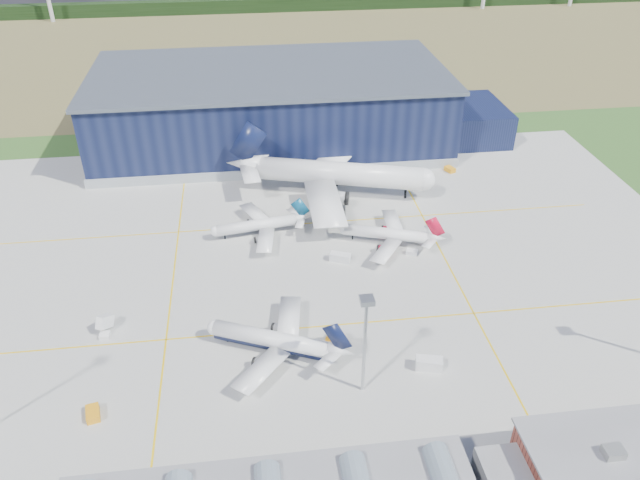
% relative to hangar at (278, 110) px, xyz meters
% --- Properties ---
extents(ground, '(600.00, 600.00, 0.00)m').
position_rel_hangar_xyz_m(ground, '(-2.81, -94.80, -11.62)').
color(ground, '#305B22').
rests_on(ground, ground).
extents(apron, '(220.00, 160.00, 0.08)m').
position_rel_hangar_xyz_m(apron, '(-2.81, -84.80, -11.59)').
color(apron, '#ADACA7').
rests_on(apron, ground).
extents(farmland, '(600.00, 220.00, 0.01)m').
position_rel_hangar_xyz_m(farmland, '(-2.81, 125.20, -11.62)').
color(farmland, olive).
rests_on(farmland, ground).
extents(treeline, '(600.00, 8.00, 8.00)m').
position_rel_hangar_xyz_m(treeline, '(-2.81, 205.20, -7.62)').
color(treeline, black).
rests_on(treeline, ground).
extents(hangar, '(145.00, 62.00, 26.10)m').
position_rel_hangar_xyz_m(hangar, '(0.00, 0.00, 0.00)').
color(hangar, '#0F1634').
rests_on(hangar, ground).
extents(light_mast_center, '(2.60, 2.60, 23.00)m').
position_rel_hangar_xyz_m(light_mast_center, '(7.19, -124.80, 3.82)').
color(light_mast_center, '#B4B6BB').
rests_on(light_mast_center, ground).
extents(airliner_navy, '(43.19, 42.83, 10.74)m').
position_rel_hangar_xyz_m(airliner_navy, '(-10.03, -111.43, -6.25)').
color(airliner_navy, white).
rests_on(airliner_navy, ground).
extents(airliner_red, '(36.75, 36.36, 9.47)m').
position_rel_hangar_xyz_m(airliner_red, '(23.37, -72.80, -6.88)').
color(airliner_red, white).
rests_on(airliner_red, ground).
extents(airliner_widebody, '(79.95, 79.00, 21.08)m').
position_rel_hangar_xyz_m(airliner_widebody, '(15.41, -43.03, -1.08)').
color(airliner_widebody, white).
rests_on(airliner_widebody, ground).
extents(airliner_regional, '(32.45, 31.92, 9.32)m').
position_rel_hangar_xyz_m(airliner_regional, '(-11.04, -63.82, -6.96)').
color(airliner_regional, white).
rests_on(airliner_regional, ground).
extents(gse_tug_a, '(3.23, 4.40, 1.65)m').
position_rel_hangar_xyz_m(gse_tug_a, '(-44.79, -125.12, -10.79)').
color(gse_tug_a, orange).
rests_on(gse_tug_a, ground).
extents(gse_tug_b, '(3.05, 3.30, 1.19)m').
position_rel_hangar_xyz_m(gse_tug_b, '(3.26, -109.43, -11.02)').
color(gse_tug_b, orange).
rests_on(gse_tug_b, ground).
extents(gse_van_a, '(5.73, 4.19, 2.29)m').
position_rel_hangar_xyz_m(gse_van_a, '(9.80, -79.73, -10.47)').
color(gse_van_a, silver).
rests_on(gse_van_a, ground).
extents(gse_cart_a, '(2.52, 3.23, 1.24)m').
position_rel_hangar_xyz_m(gse_cart_a, '(-5.59, -99.59, -11.00)').
color(gse_cart_a, silver).
rests_on(gse_cart_a, ground).
extents(gse_van_b, '(4.81, 5.24, 2.25)m').
position_rel_hangar_xyz_m(gse_van_b, '(33.40, -74.23, -10.49)').
color(gse_van_b, silver).
rests_on(gse_van_b, ground).
extents(gse_tug_c, '(3.45, 4.13, 1.55)m').
position_rel_hangar_xyz_m(gse_tug_c, '(53.91, -32.80, -10.84)').
color(gse_tug_c, orange).
rests_on(gse_tug_c, ground).
extents(gse_cart_b, '(3.38, 2.88, 1.24)m').
position_rel_hangar_xyz_m(gse_cart_b, '(29.11, -78.99, -11.00)').
color(gse_cart_b, silver).
rests_on(gse_cart_b, ground).
extents(gse_van_c, '(5.97, 3.92, 2.64)m').
position_rel_hangar_xyz_m(gse_van_c, '(21.87, -120.82, -10.30)').
color(gse_van_c, silver).
rests_on(gse_van_c, ground).
extents(airstair, '(3.44, 4.82, 2.87)m').
position_rel_hangar_xyz_m(airstair, '(-46.25, -99.68, -10.18)').
color(airstair, silver).
rests_on(airstair, ground).
extents(car_b, '(4.13, 1.89, 1.31)m').
position_rel_hangar_xyz_m(car_b, '(-15.43, -142.80, -10.96)').
color(car_b, '#99999E').
rests_on(car_b, ground).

